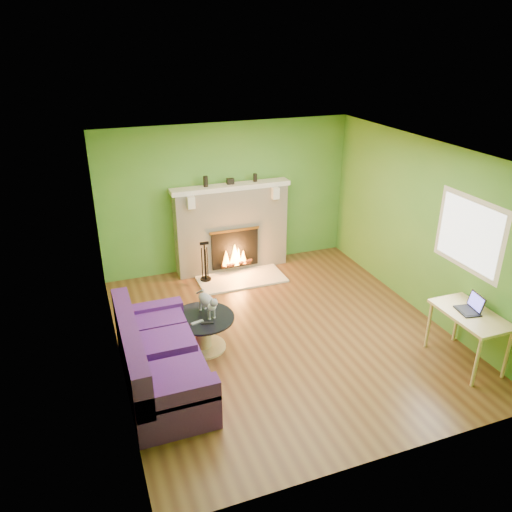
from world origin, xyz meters
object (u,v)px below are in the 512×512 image
(sofa, at_px, (158,360))
(coffee_table, at_px, (203,330))
(cat, at_px, (207,303))
(desk, at_px, (470,319))

(sofa, xyz_separation_m, coffee_table, (0.71, 0.56, -0.07))
(sofa, bearing_deg, cat, 37.71)
(desk, bearing_deg, sofa, 166.36)
(coffee_table, distance_m, desk, 3.45)
(coffee_table, xyz_separation_m, cat, (0.08, 0.05, 0.38))
(sofa, xyz_separation_m, cat, (0.79, 0.61, 0.31))
(coffee_table, distance_m, cat, 0.39)
(coffee_table, height_order, cat, cat)
(desk, xyz_separation_m, cat, (-3.02, 1.53, 0.02))
(sofa, relative_size, coffee_table, 2.32)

